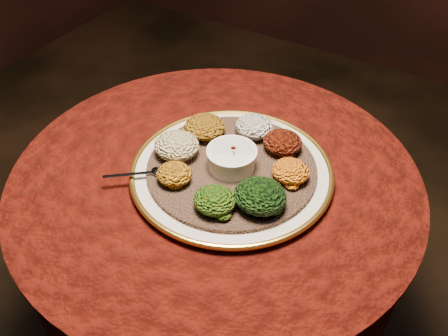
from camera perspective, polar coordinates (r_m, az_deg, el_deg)
The scene contains 13 objects.
table at distance 1.29m, azimuth -0.94°, elevation -6.62°, with size 0.96×0.96×0.73m.
platter at distance 1.15m, azimuth 0.87°, elevation -0.41°, with size 0.48×0.48×0.02m.
injera at distance 1.14m, azimuth 0.87°, elevation -0.01°, with size 0.39×0.39×0.01m, color brown.
stew_bowl at distance 1.12m, azimuth 0.89°, elevation 1.23°, with size 0.11×0.11×0.05m.
spoon at distance 1.13m, azimuth -7.98°, elevation -0.46°, with size 0.12×0.10×0.01m.
portion_ayib at distance 1.22m, azimuth 3.51°, elevation 4.77°, with size 0.10×0.09×0.05m, color silver.
portion_kitfo at distance 1.18m, azimuth 6.70°, elevation 2.96°, with size 0.09×0.09×0.04m, color black.
portion_tikil at distance 1.11m, azimuth 7.61°, elevation -0.36°, with size 0.09×0.08×0.04m, color #C79110.
portion_gomen at distance 1.04m, azimuth 4.13°, elevation -3.19°, with size 0.11×0.11×0.05m, color black.
portion_mixveg at distance 1.03m, azimuth -1.08°, elevation -3.70°, with size 0.09×0.09×0.04m, color #A1450A.
portion_kik at distance 1.10m, azimuth -5.71°, elevation -0.68°, with size 0.08×0.08×0.04m, color #BB6C10.
portion_timatim at distance 1.16m, azimuth -5.42°, elevation 2.58°, with size 0.11×0.10×0.05m, color maroon.
portion_shiro at distance 1.22m, azimuth -2.18°, elevation 4.73°, with size 0.10×0.10×0.05m, color #8B4C10.
Camera 1 is at (0.46, -0.72, 1.52)m, focal length 40.00 mm.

